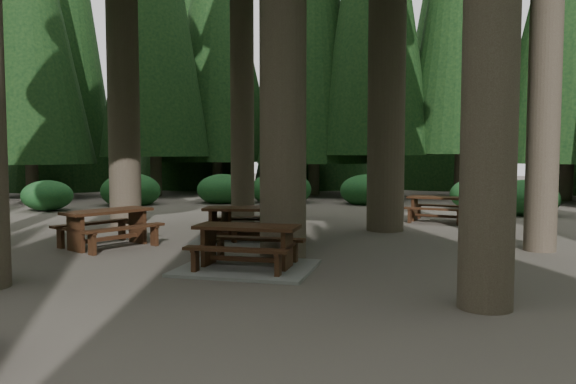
% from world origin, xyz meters
% --- Properties ---
extents(ground, '(80.00, 80.00, 0.00)m').
position_xyz_m(ground, '(0.00, 0.00, 0.00)').
color(ground, '#4D463F').
rests_on(ground, ground).
extents(picnic_table_a, '(2.16, 1.80, 0.73)m').
position_xyz_m(picnic_table_a, '(0.49, -0.98, 0.24)').
color(picnic_table_a, gray).
rests_on(picnic_table_a, ground).
extents(picnic_table_b, '(2.05, 2.19, 0.76)m').
position_xyz_m(picnic_table_b, '(-2.90, 0.47, 0.50)').
color(picnic_table_b, '#382111').
rests_on(picnic_table_b, ground).
extents(picnic_table_c, '(2.45, 2.12, 0.75)m').
position_xyz_m(picnic_table_c, '(-0.39, 1.67, 0.25)').
color(picnic_table_c, gray).
rests_on(picnic_table_c, ground).
extents(picnic_table_d, '(1.87, 1.63, 0.70)m').
position_xyz_m(picnic_table_d, '(3.72, 6.24, 0.46)').
color(picnic_table_d, '#382111').
rests_on(picnic_table_d, ground).
extents(picnic_table_f, '(2.12, 2.05, 0.72)m').
position_xyz_m(picnic_table_f, '(-0.30, 2.16, 0.48)').
color(picnic_table_f, '#382111').
rests_on(picnic_table_f, ground).
extents(shrub_ring, '(23.86, 24.64, 1.49)m').
position_xyz_m(shrub_ring, '(0.70, 0.75, 0.40)').
color(shrub_ring, '#1C5229').
rests_on(shrub_ring, ground).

